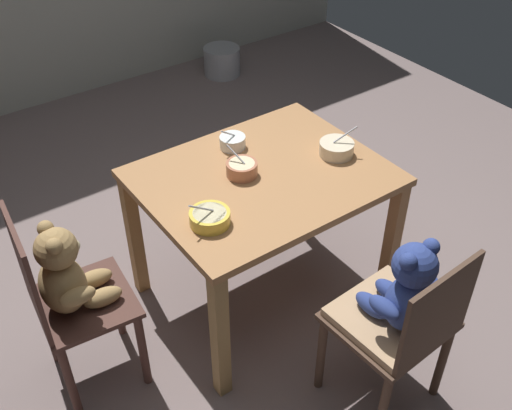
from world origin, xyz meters
name	(u,v)px	position (x,y,z in m)	size (l,w,h in m)	color
ground_plane	(262,293)	(0.00, 0.00, -0.02)	(5.20, 5.20, 0.04)	slate
dining_table	(263,193)	(0.00, 0.00, 0.61)	(1.03, 0.82, 0.72)	#A16F43
teddy_chair_near_left	(67,284)	(-0.90, 0.03, 0.56)	(0.40, 0.41, 0.90)	#4A2D25
teddy_chair_near_front	(402,306)	(0.06, -0.79, 0.56)	(0.44, 0.42, 0.86)	#493326
porridge_bowl_terracotta_center	(242,169)	(-0.07, 0.05, 0.75)	(0.14, 0.14, 0.13)	#B46E50
porridge_bowl_white_far_center	(233,142)	(0.01, 0.25, 0.75)	(0.13, 0.12, 0.12)	silver
porridge_bowl_cream_near_right	(336,148)	(0.36, -0.07, 0.75)	(0.16, 0.16, 0.14)	beige
porridge_bowl_yellow_near_left	(210,218)	(-0.36, -0.15, 0.74)	(0.17, 0.16, 0.13)	yellow
metal_pail	(222,61)	(1.17, 2.15, 0.11)	(0.29, 0.29, 0.23)	#93969B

